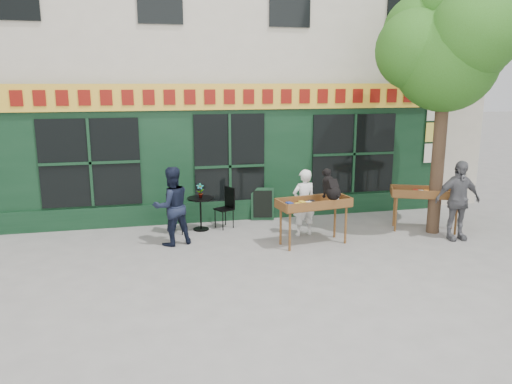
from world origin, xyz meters
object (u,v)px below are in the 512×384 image
at_px(book_cart_center, 314,206).
at_px(dog, 331,184).
at_px(bistro_table, 201,207).
at_px(man_right, 458,200).
at_px(book_cart_right, 426,195).
at_px(man_left, 172,206).
at_px(woman, 304,203).

distance_m(book_cart_center, dog, 0.59).
bearing_deg(bistro_table, man_right, -19.89).
bearing_deg(book_cart_center, dog, -17.02).
xyz_separation_m(dog, man_right, (2.76, -0.32, -0.43)).
xyz_separation_m(book_cart_right, man_right, (0.30, -0.75, 0.04)).
xyz_separation_m(book_cart_right, bistro_table, (-4.99, 1.16, -0.28)).
height_order(book_cart_center, book_cart_right, same).
bearing_deg(man_left, book_cart_center, 150.05).
bearing_deg(bistro_table, man_left, -127.87).
bearing_deg(book_cart_right, man_left, -159.09).
bearing_deg(man_right, book_cart_right, 115.36).
height_order(dog, bistro_table, dog).
distance_m(book_cart_right, bistro_table, 5.13).
xyz_separation_m(book_cart_center, book_cart_right, (2.81, 0.38, 0.00)).
xyz_separation_m(book_cart_center, dog, (0.35, -0.05, 0.47)).
xyz_separation_m(man_right, bistro_table, (-5.29, 1.91, -0.32)).
bearing_deg(bistro_table, dog, -32.17).
height_order(book_cart_center, bistro_table, book_cart_center).
bearing_deg(dog, book_cart_right, 0.93).
distance_m(book_cart_right, man_right, 0.81).
bearing_deg(book_cart_right, man_right, -44.64).
bearing_deg(book_cart_right, woman, -162.00).
relative_size(bistro_table, man_left, 0.46).
bearing_deg(man_right, dog, 176.88).
height_order(woman, book_cart_right, woman).
distance_m(dog, woman, 0.96).
xyz_separation_m(book_cart_center, bistro_table, (-2.18, 1.54, -0.28)).
xyz_separation_m(woman, man_left, (-2.88, -0.01, 0.08)).
bearing_deg(bistro_table, book_cart_right, -13.12).
xyz_separation_m(book_cart_right, man_left, (-5.69, 0.26, 0.00)).
relative_size(book_cart_center, dog, 2.63).
relative_size(man_right, man_left, 1.05).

